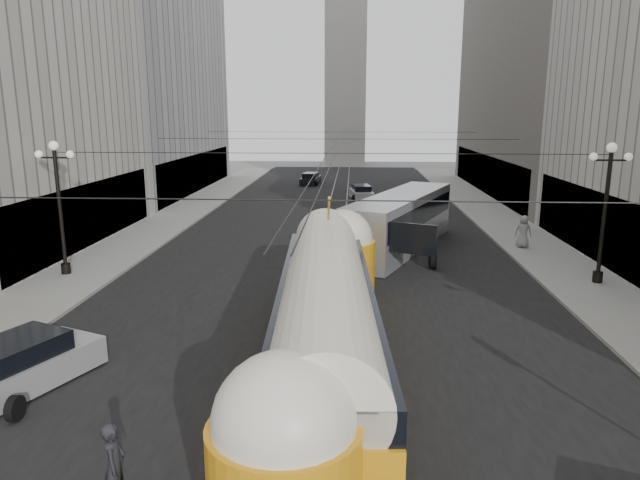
# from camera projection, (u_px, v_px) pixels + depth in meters

# --- Properties ---
(road) EXTENTS (20.00, 85.00, 0.02)m
(road) POSITION_uv_depth(u_px,v_px,m) (335.00, 223.00, 41.17)
(road) COLOR black
(road) RESTS_ON ground
(sidewalk_left) EXTENTS (4.00, 72.00, 0.15)m
(sidewalk_left) POSITION_uv_depth(u_px,v_px,m) (185.00, 212.00, 45.24)
(sidewalk_left) COLOR gray
(sidewalk_left) RESTS_ON ground
(sidewalk_right) EXTENTS (4.00, 72.00, 0.15)m
(sidewalk_right) POSITION_uv_depth(u_px,v_px,m) (492.00, 215.00, 43.88)
(sidewalk_right) COLOR gray
(sidewalk_right) RESTS_ON ground
(rail_left) EXTENTS (0.12, 85.00, 0.04)m
(rail_left) POSITION_uv_depth(u_px,v_px,m) (324.00, 223.00, 41.21)
(rail_left) COLOR gray
(rail_left) RESTS_ON ground
(rail_right) EXTENTS (0.12, 85.00, 0.04)m
(rail_right) POSITION_uv_depth(u_px,v_px,m) (345.00, 223.00, 41.13)
(rail_right) COLOR gray
(rail_right) RESTS_ON ground
(building_left_far) EXTENTS (12.60, 28.60, 28.60)m
(building_left_far) POSITION_uv_depth(u_px,v_px,m) (131.00, 42.00, 54.25)
(building_left_far) COLOR #999999
(building_left_far) RESTS_ON ground
(building_right_far) EXTENTS (12.60, 32.60, 32.60)m
(building_right_far) POSITION_uv_depth(u_px,v_px,m) (562.00, 16.00, 51.55)
(building_right_far) COLOR #514C47
(building_right_far) RESTS_ON ground
(distant_tower) EXTENTS (6.00, 6.00, 31.36)m
(distant_tower) POSITION_uv_depth(u_px,v_px,m) (346.00, 62.00, 84.14)
(distant_tower) COLOR #B2AFA8
(distant_tower) RESTS_ON ground
(lamppost_left_mid) EXTENTS (1.86, 0.44, 6.37)m
(lamppost_left_mid) POSITION_uv_depth(u_px,v_px,m) (59.00, 200.00, 26.94)
(lamppost_left_mid) COLOR black
(lamppost_left_mid) RESTS_ON sidewalk_left
(lamppost_right_mid) EXTENTS (1.86, 0.44, 6.37)m
(lamppost_right_mid) POSITION_uv_depth(u_px,v_px,m) (605.00, 205.00, 25.51)
(lamppost_right_mid) COLOR black
(lamppost_right_mid) RESTS_ON sidewalk_right
(catenary) EXTENTS (25.00, 72.00, 0.23)m
(catenary) POSITION_uv_depth(u_px,v_px,m) (336.00, 141.00, 38.89)
(catenary) COLOR black
(catenary) RESTS_ON ground
(streetcar) EXTENTS (3.55, 17.57, 3.86)m
(streetcar) POSITION_uv_depth(u_px,v_px,m) (326.00, 313.00, 17.26)
(streetcar) COLOR orange
(streetcar) RESTS_ON ground
(city_bus) EXTENTS (7.28, 13.12, 3.21)m
(city_bus) POSITION_uv_depth(u_px,v_px,m) (401.00, 219.00, 32.92)
(city_bus) COLOR #B1B3B7
(city_bus) RESTS_ON ground
(sedan_silver) EXTENTS (3.67, 5.21, 1.52)m
(sedan_silver) POSITION_uv_depth(u_px,v_px,m) (17.00, 367.00, 16.29)
(sedan_silver) COLOR #ADADB2
(sedan_silver) RESTS_ON ground
(sedan_white_far) EXTENTS (2.29, 4.32, 1.30)m
(sedan_white_far) POSITION_uv_depth(u_px,v_px,m) (361.00, 193.00, 52.18)
(sedan_white_far) COLOR silver
(sedan_white_far) RESTS_ON ground
(sedan_dark_far) EXTENTS (2.17, 4.24, 1.28)m
(sedan_dark_far) POSITION_uv_depth(u_px,v_px,m) (311.00, 179.00, 62.87)
(sedan_dark_far) COLOR black
(sedan_dark_far) RESTS_ON ground
(pedestrian_crossing_a) EXTENTS (0.56, 0.74, 1.83)m
(pedestrian_crossing_a) POSITION_uv_depth(u_px,v_px,m) (115.00, 466.00, 11.39)
(pedestrian_crossing_a) COLOR black
(pedestrian_crossing_a) RESTS_ON ground
(pedestrian_sidewalk_right) EXTENTS (1.06, 0.87, 1.88)m
(pedestrian_sidewalk_right) POSITION_uv_depth(u_px,v_px,m) (523.00, 231.00, 32.89)
(pedestrian_sidewalk_right) COLOR gray
(pedestrian_sidewalk_right) RESTS_ON sidewalk_right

